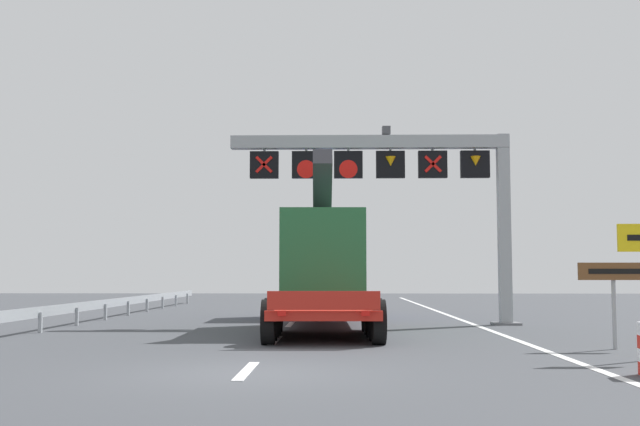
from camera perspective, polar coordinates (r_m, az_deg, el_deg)
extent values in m
plane|color=#424449|center=(13.61, -5.33, -11.79)|extent=(112.00, 112.00, 0.00)
cube|color=silver|center=(13.93, -5.48, -11.59)|extent=(0.20, 2.60, 0.01)
cube|color=silver|center=(20.19, -3.35, -9.42)|extent=(0.20, 2.60, 0.01)
cube|color=silver|center=(26.48, -2.24, -8.28)|extent=(0.20, 2.60, 0.01)
cube|color=silver|center=(32.78, -1.56, -7.57)|extent=(0.20, 2.60, 0.01)
cube|color=silver|center=(39.09, -1.10, -7.09)|extent=(0.20, 2.60, 0.01)
cube|color=silver|center=(45.40, -0.77, -6.74)|extent=(0.20, 2.60, 0.01)
cube|color=silver|center=(51.72, -0.52, -6.48)|extent=(0.20, 2.60, 0.01)
cube|color=silver|center=(58.03, -0.32, -6.27)|extent=(0.20, 2.60, 0.01)
cube|color=silver|center=(64.35, -0.17, -6.11)|extent=(0.20, 2.60, 0.01)
cube|color=silver|center=(25.89, 11.77, -8.27)|extent=(0.20, 63.00, 0.01)
cube|color=#9EA0A5|center=(27.09, 13.54, -1.14)|extent=(0.40, 0.40, 6.56)
cube|color=slate|center=(27.10, 13.67, -7.99)|extent=(0.90, 0.90, 0.08)
cube|color=#9EA0A5|center=(26.85, 3.68, 5.28)|extent=(9.65, 0.44, 0.44)
cube|color=#4C4C51|center=(26.95, 4.94, 6.11)|extent=(0.28, 0.40, 0.28)
cube|color=black|center=(27.13, 11.45, 3.57)|extent=(0.99, 0.24, 0.94)
cube|color=#9EA0A5|center=(27.20, 11.43, 4.65)|extent=(0.08, 0.08, 0.16)
cone|color=orange|center=(27.01, 11.49, 3.80)|extent=(0.36, 0.36, 0.33)
cube|color=black|center=(26.91, 8.37, 3.59)|extent=(0.99, 0.24, 0.94)
cube|color=#9EA0A5|center=(26.99, 8.36, 4.68)|extent=(0.08, 0.08, 0.16)
cube|color=red|center=(26.78, 8.41, 3.63)|extent=(0.60, 0.02, 0.60)
cube|color=red|center=(26.78, 8.41, 3.63)|extent=(0.60, 0.02, 0.60)
cube|color=black|center=(26.77, 5.26, 3.61)|extent=(0.99, 0.24, 0.94)
cube|color=#9EA0A5|center=(26.84, 5.25, 4.70)|extent=(0.08, 0.08, 0.16)
cone|color=orange|center=(26.65, 5.28, 3.85)|extent=(0.36, 0.36, 0.33)
cube|color=black|center=(26.70, 2.12, 3.61)|extent=(0.99, 0.24, 0.94)
cube|color=#9EA0A5|center=(26.78, 2.11, 4.71)|extent=(0.08, 0.08, 0.16)
cone|color=red|center=(26.55, 2.12, 3.29)|extent=(0.64, 0.02, 0.64)
cube|color=black|center=(26.72, -1.03, 3.60)|extent=(0.99, 0.24, 0.94)
cube|color=#9EA0A5|center=(26.80, -1.03, 4.70)|extent=(0.08, 0.08, 0.16)
cone|color=red|center=(26.57, -1.04, 3.28)|extent=(0.64, 0.02, 0.64)
cube|color=black|center=(26.82, -4.16, 3.58)|extent=(0.99, 0.24, 0.94)
cube|color=#9EA0A5|center=(26.90, -4.15, 4.68)|extent=(0.08, 0.08, 0.16)
cube|color=red|center=(26.69, -4.19, 3.62)|extent=(0.60, 0.02, 0.60)
cube|color=red|center=(26.69, -4.19, 3.62)|extent=(0.60, 0.02, 0.60)
cube|color=red|center=(23.38, 0.17, -6.99)|extent=(3.07, 10.47, 0.24)
cube|color=red|center=(18.09, 0.28, -6.52)|extent=(2.66, 0.15, 0.44)
cylinder|color=black|center=(18.94, -3.87, -8.09)|extent=(0.35, 1.11, 1.10)
cylinder|color=black|center=(18.96, 4.38, -8.08)|extent=(0.35, 1.11, 1.10)
cylinder|color=black|center=(19.98, -3.68, -7.91)|extent=(0.35, 1.11, 1.10)
cylinder|color=black|center=(20.00, 4.14, -7.90)|extent=(0.35, 1.11, 1.10)
cylinder|color=black|center=(21.03, -3.50, -7.74)|extent=(0.35, 1.11, 1.10)
cylinder|color=black|center=(21.05, 3.92, -7.74)|extent=(0.35, 1.11, 1.10)
cylinder|color=black|center=(22.08, -3.34, -7.59)|extent=(0.35, 1.11, 1.10)
cylinder|color=black|center=(22.09, 3.73, -7.59)|extent=(0.35, 1.11, 1.10)
cylinder|color=black|center=(23.12, -3.20, -7.46)|extent=(0.35, 1.11, 1.10)
cylinder|color=black|center=(23.14, 3.55, -7.46)|extent=(0.35, 1.11, 1.10)
cube|color=#1E38AD|center=(30.47, 0.08, -3.86)|extent=(2.66, 3.26, 3.10)
cube|color=black|center=(30.48, 0.08, -2.55)|extent=(2.69, 3.29, 0.60)
cylinder|color=black|center=(31.38, -2.29, -6.71)|extent=(0.37, 1.11, 1.10)
cylinder|color=black|center=(31.40, 2.44, -6.70)|extent=(0.37, 1.11, 1.10)
cylinder|color=black|center=(29.39, -2.44, -6.85)|extent=(0.37, 1.11, 1.10)
cylinder|color=black|center=(29.40, 2.62, -6.85)|extent=(0.37, 1.11, 1.10)
cube|color=#236638|center=(23.77, 0.16, -3.41)|extent=(2.53, 5.78, 2.70)
cube|color=#2D2D33|center=(23.03, 0.17, 1.49)|extent=(0.64, 2.96, 2.29)
cube|color=red|center=(18.08, -2.85, -7.47)|extent=(0.20, 0.07, 0.12)
cube|color=red|center=(18.10, 3.41, -7.46)|extent=(0.20, 0.07, 0.12)
cylinder|color=#9EA0A5|center=(18.98, 21.02, -6.46)|extent=(0.10, 0.10, 1.98)
cube|color=brown|center=(18.91, 21.02, -4.07)|extent=(1.64, 0.06, 0.40)
cube|color=black|center=(18.88, 21.05, -4.07)|extent=(1.18, 0.01, 0.12)
cube|color=#999EA3|center=(30.18, -15.77, -6.53)|extent=(0.04, 34.87, 0.32)
cube|color=#999EA3|center=(24.18, -20.08, -7.66)|extent=(0.10, 0.10, 0.60)
cube|color=#999EA3|center=(27.16, -17.63, -7.35)|extent=(0.10, 0.10, 0.60)
cube|color=#999EA3|center=(30.17, -15.67, -7.10)|extent=(0.10, 0.10, 0.60)
cube|color=#999EA3|center=(33.22, -14.07, -6.89)|extent=(0.10, 0.10, 0.60)
cube|color=#999EA3|center=(36.28, -12.74, -6.71)|extent=(0.10, 0.10, 0.60)
cube|color=#999EA3|center=(39.36, -11.62, -6.55)|extent=(0.10, 0.10, 0.60)
cube|color=#999EA3|center=(42.46, -10.66, -6.42)|extent=(0.10, 0.10, 0.60)
cube|color=#999EA3|center=(45.57, -9.84, -6.30)|extent=(0.10, 0.10, 0.60)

